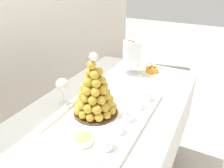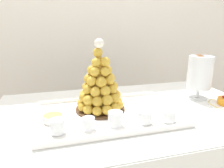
{
  "view_description": "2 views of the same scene",
  "coord_description": "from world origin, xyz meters",
  "px_view_note": "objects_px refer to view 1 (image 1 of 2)",
  "views": [
    {
      "loc": [
        -0.94,
        -0.49,
        1.44
      ],
      "look_at": [
        -0.06,
        -0.04,
        0.92
      ],
      "focal_mm": 35.28,
      "sensor_mm": 36.0,
      "label": 1
    },
    {
      "loc": [
        -0.33,
        -0.87,
        1.16
      ],
      "look_at": [
        -0.08,
        0.05,
        0.89
      ],
      "focal_mm": 33.13,
      "sensor_mm": 36.0,
      "label": 2
    }
  ],
  "objects_px": {
    "wine_glass": "(62,85)",
    "dessert_cup_left": "(107,143)",
    "creme_brulee_ramekin": "(83,139)",
    "croquembouche": "(95,92)",
    "dessert_cup_centre": "(128,115)",
    "fruit_tart_plate": "(152,71)",
    "dessert_cup_mid_left": "(119,128)",
    "dessert_cup_right": "(147,96)",
    "macaron_goblet": "(132,54)",
    "serving_tray": "(108,113)",
    "dessert_cup_mid_right": "(139,104)"
  },
  "relations": [
    {
      "from": "wine_glass",
      "to": "dessert_cup_left",
      "type": "bearing_deg",
      "value": -118.07
    },
    {
      "from": "creme_brulee_ramekin",
      "to": "croquembouche",
      "type": "bearing_deg",
      "value": 17.23
    },
    {
      "from": "dessert_cup_centre",
      "to": "fruit_tart_plate",
      "type": "relative_size",
      "value": 0.33
    },
    {
      "from": "dessert_cup_mid_left",
      "to": "dessert_cup_right",
      "type": "bearing_deg",
      "value": -3.24
    },
    {
      "from": "dessert_cup_left",
      "to": "macaron_goblet",
      "type": "height_order",
      "value": "macaron_goblet"
    },
    {
      "from": "dessert_cup_right",
      "to": "creme_brulee_ramekin",
      "type": "xyz_separation_m",
      "value": [
        -0.46,
        0.13,
        -0.01
      ]
    },
    {
      "from": "serving_tray",
      "to": "dessert_cup_mid_left",
      "type": "height_order",
      "value": "dessert_cup_mid_left"
    },
    {
      "from": "creme_brulee_ramekin",
      "to": "wine_glass",
      "type": "xyz_separation_m",
      "value": [
        0.22,
        0.27,
        0.09
      ]
    },
    {
      "from": "croquembouche",
      "to": "wine_glass",
      "type": "height_order",
      "value": "croquembouche"
    },
    {
      "from": "dessert_cup_mid_right",
      "to": "creme_brulee_ramekin",
      "type": "xyz_separation_m",
      "value": [
        -0.36,
        0.11,
        -0.01
      ]
    },
    {
      "from": "croquembouche",
      "to": "wine_glass",
      "type": "bearing_deg",
      "value": 88.38
    },
    {
      "from": "dessert_cup_centre",
      "to": "macaron_goblet",
      "type": "distance_m",
      "value": 0.58
    },
    {
      "from": "dessert_cup_right",
      "to": "fruit_tart_plate",
      "type": "distance_m",
      "value": 0.4
    },
    {
      "from": "dessert_cup_right",
      "to": "creme_brulee_ramekin",
      "type": "height_order",
      "value": "dessert_cup_right"
    },
    {
      "from": "croquembouche",
      "to": "dessert_cup_mid_right",
      "type": "bearing_deg",
      "value": -51.56
    },
    {
      "from": "serving_tray",
      "to": "wine_glass",
      "type": "relative_size",
      "value": 3.93
    },
    {
      "from": "serving_tray",
      "to": "macaron_goblet",
      "type": "distance_m",
      "value": 0.56
    },
    {
      "from": "dessert_cup_left",
      "to": "fruit_tart_plate",
      "type": "bearing_deg",
      "value": 5.15
    },
    {
      "from": "dessert_cup_mid_left",
      "to": "dessert_cup_mid_right",
      "type": "relative_size",
      "value": 0.88
    },
    {
      "from": "dessert_cup_left",
      "to": "dessert_cup_centre",
      "type": "distance_m",
      "value": 0.22
    },
    {
      "from": "croquembouche",
      "to": "dessert_cup_centre",
      "type": "relative_size",
      "value": 5.61
    },
    {
      "from": "fruit_tart_plate",
      "to": "wine_glass",
      "type": "distance_m",
      "value": 0.7
    },
    {
      "from": "dessert_cup_right",
      "to": "macaron_goblet",
      "type": "bearing_deg",
      "value": 36.21
    },
    {
      "from": "dessert_cup_mid_left",
      "to": "dessert_cup_right",
      "type": "height_order",
      "value": "dessert_cup_mid_left"
    },
    {
      "from": "croquembouche",
      "to": "dessert_cup_centre",
      "type": "height_order",
      "value": "croquembouche"
    },
    {
      "from": "serving_tray",
      "to": "fruit_tart_plate",
      "type": "distance_m",
      "value": 0.61
    },
    {
      "from": "dessert_cup_left",
      "to": "dessert_cup_mid_left",
      "type": "bearing_deg",
      "value": -0.8
    },
    {
      "from": "dessert_cup_left",
      "to": "dessert_cup_centre",
      "type": "bearing_deg",
      "value": 0.31
    },
    {
      "from": "dessert_cup_mid_left",
      "to": "croquembouche",
      "type": "bearing_deg",
      "value": 64.45
    },
    {
      "from": "dessert_cup_right",
      "to": "fruit_tart_plate",
      "type": "xyz_separation_m",
      "value": [
        0.38,
        0.09,
        -0.02
      ]
    },
    {
      "from": "dessert_cup_right",
      "to": "serving_tray",
      "type": "bearing_deg",
      "value": 148.91
    },
    {
      "from": "serving_tray",
      "to": "dessert_cup_centre",
      "type": "height_order",
      "value": "dessert_cup_centre"
    },
    {
      "from": "dessert_cup_left",
      "to": "dessert_cup_mid_right",
      "type": "distance_m",
      "value": 0.34
    },
    {
      "from": "macaron_goblet",
      "to": "dessert_cup_right",
      "type": "bearing_deg",
      "value": -143.79
    },
    {
      "from": "serving_tray",
      "to": "dessert_cup_right",
      "type": "distance_m",
      "value": 0.26
    },
    {
      "from": "dessert_cup_mid_left",
      "to": "dessert_cup_centre",
      "type": "relative_size",
      "value": 0.84
    },
    {
      "from": "dessert_cup_left",
      "to": "dessert_cup_mid_left",
      "type": "height_order",
      "value": "dessert_cup_left"
    },
    {
      "from": "dessert_cup_centre",
      "to": "creme_brulee_ramekin",
      "type": "relative_size",
      "value": 0.69
    },
    {
      "from": "dessert_cup_centre",
      "to": "creme_brulee_ramekin",
      "type": "distance_m",
      "value": 0.26
    },
    {
      "from": "dessert_cup_mid_right",
      "to": "creme_brulee_ramekin",
      "type": "height_order",
      "value": "dessert_cup_mid_right"
    },
    {
      "from": "dessert_cup_left",
      "to": "dessert_cup_mid_left",
      "type": "xyz_separation_m",
      "value": [
        0.11,
        -0.0,
        -0.0
      ]
    },
    {
      "from": "croquembouche",
      "to": "dessert_cup_left",
      "type": "relative_size",
      "value": 6.07
    },
    {
      "from": "dessert_cup_mid_left",
      "to": "macaron_goblet",
      "type": "bearing_deg",
      "value": 17.98
    },
    {
      "from": "serving_tray",
      "to": "croquembouche",
      "type": "relative_size",
      "value": 1.86
    },
    {
      "from": "serving_tray",
      "to": "dessert_cup_mid_left",
      "type": "distance_m",
      "value": 0.16
    },
    {
      "from": "macaron_goblet",
      "to": "serving_tray",
      "type": "bearing_deg",
      "value": -170.27
    },
    {
      "from": "dessert_cup_mid_left",
      "to": "dessert_cup_mid_right",
      "type": "bearing_deg",
      "value": -1.84
    },
    {
      "from": "dessert_cup_mid_left",
      "to": "dessert_cup_right",
      "type": "relative_size",
      "value": 0.83
    },
    {
      "from": "dessert_cup_centre",
      "to": "fruit_tart_plate",
      "type": "distance_m",
      "value": 0.61
    },
    {
      "from": "dessert_cup_centre",
      "to": "macaron_goblet",
      "type": "xyz_separation_m",
      "value": [
        0.53,
        0.2,
        0.11
      ]
    }
  ]
}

